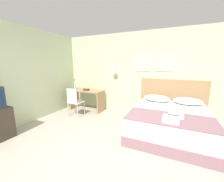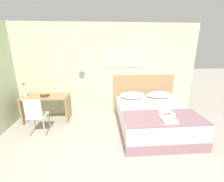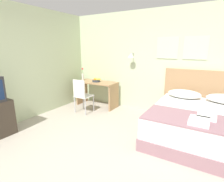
# 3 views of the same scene
# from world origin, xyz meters

# --- Properties ---
(ground_plane) EXTENTS (24.00, 24.00, 0.00)m
(ground_plane) POSITION_xyz_m (0.00, 0.00, 0.00)
(ground_plane) COLOR #B2A899
(wall_back) EXTENTS (5.61, 0.31, 2.65)m
(wall_back) POSITION_xyz_m (0.01, 2.88, 1.33)
(wall_back) COLOR beige
(wall_back) RESTS_ON ground_plane
(bed) EXTENTS (1.71, 1.95, 0.58)m
(bed) POSITION_xyz_m (1.28, 1.81, 0.29)
(bed) COLOR gray
(bed) RESTS_ON ground_plane
(headboard) EXTENTS (1.83, 0.06, 1.21)m
(headboard) POSITION_xyz_m (1.28, 2.82, 0.60)
(headboard) COLOR #A87F56
(headboard) RESTS_ON ground_plane
(pillow_left) EXTENTS (0.72, 0.43, 0.19)m
(pillow_left) POSITION_xyz_m (0.88, 2.52, 0.68)
(pillow_left) COLOR white
(pillow_left) RESTS_ON bed
(throw_blanket) EXTENTS (1.66, 0.78, 0.02)m
(throw_blanket) POSITION_xyz_m (1.28, 1.24, 0.59)
(throw_blanket) COLOR gray
(throw_blanket) RESTS_ON bed
(folded_towel_near_foot) EXTENTS (0.28, 0.29, 0.06)m
(folded_towel_near_foot) POSITION_xyz_m (1.39, 1.38, 0.64)
(folded_towel_near_foot) COLOR white
(folded_towel_near_foot) RESTS_ON throw_blanket
(folded_towel_mid_bed) EXTENTS (0.28, 0.34, 0.06)m
(folded_towel_mid_bed) POSITION_xyz_m (1.30, 1.11, 0.64)
(folded_towel_mid_bed) COLOR white
(folded_towel_mid_bed) RESTS_ON throw_blanket
(desk) EXTENTS (1.19, 0.55, 0.74)m
(desk) POSITION_xyz_m (-1.52, 2.46, 0.52)
(desk) COLOR #A87F56
(desk) RESTS_ON ground_plane
(desk_chair) EXTENTS (0.40, 0.40, 0.91)m
(desk_chair) POSITION_xyz_m (-1.52, 1.76, 0.53)
(desk_chair) COLOR white
(desk_chair) RESTS_ON ground_plane
(fruit_bowl) EXTENTS (0.27, 0.22, 0.12)m
(fruit_bowl) POSITION_xyz_m (-1.51, 2.42, 0.79)
(fruit_bowl) COLOR #333842
(fruit_bowl) RESTS_ON desk
(flower_vase) EXTENTS (0.06, 0.06, 0.38)m
(flower_vase) POSITION_xyz_m (-2.02, 2.43, 0.88)
(flower_vase) COLOR silver
(flower_vase) RESTS_ON desk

